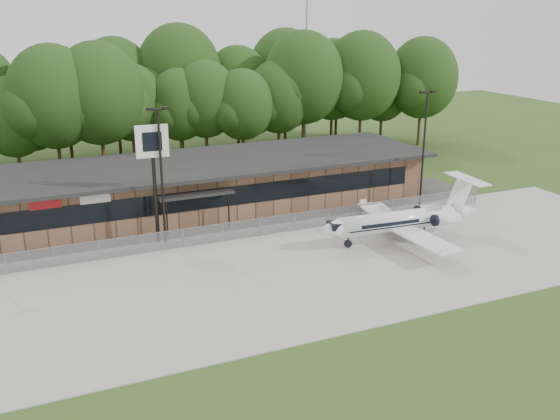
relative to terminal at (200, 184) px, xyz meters
name	(u,v)px	position (x,y,z in m)	size (l,w,h in m)	color
ground	(328,329)	(0.00, -23.94, -2.18)	(160.00, 160.00, 0.00)	#364E1C
apron	(271,274)	(0.00, -15.94, -2.14)	(64.00, 18.00, 0.08)	#9E9B93
parking_lot	(217,222)	(0.00, -4.44, -2.15)	(50.00, 9.00, 0.06)	#383835
terminal	(200,184)	(0.00, 0.00, 0.00)	(41.00, 11.65, 4.30)	brown
fence	(235,231)	(0.00, -8.94, -1.40)	(46.00, 0.04, 1.52)	gray
treeline	(150,97)	(0.00, 18.06, 5.32)	(72.00, 12.00, 15.00)	#1C3310
radio_mast	(306,43)	(22.00, 24.06, 10.32)	(0.20, 0.20, 25.00)	gray
light_pole_mid	(161,166)	(-5.00, -7.44, 3.80)	(1.55, 0.30, 10.23)	black
light_pole_right	(424,140)	(18.00, -7.44, 3.80)	(1.55, 0.30, 10.23)	black
business_jet	(403,221)	(11.46, -14.24, -0.54)	(13.62, 12.13, 4.58)	white
pole_sign	(153,154)	(-5.48, -7.15, 4.67)	(2.36, 0.40, 8.96)	black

